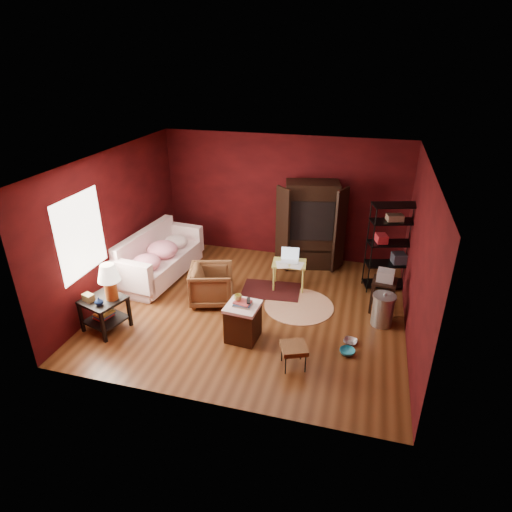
# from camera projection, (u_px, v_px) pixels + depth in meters

# --- Properties ---
(room) EXTENTS (5.54, 5.04, 2.84)m
(room) POSITION_uv_depth(u_px,v_px,m) (251.00, 240.00, 7.48)
(room) COLOR brown
(room) RESTS_ON ground
(sofa) EXTENTS (0.75, 2.10, 0.80)m
(sofa) POSITION_uv_depth(u_px,v_px,m) (158.00, 261.00, 9.01)
(sofa) COLOR white
(sofa) RESTS_ON ground
(armchair) EXTENTS (0.92, 0.95, 0.80)m
(armchair) POSITION_uv_depth(u_px,v_px,m) (212.00, 283.00, 8.14)
(armchair) COLOR black
(armchair) RESTS_ON ground
(pet_bowl_steel) EXTENTS (0.23, 0.09, 0.23)m
(pet_bowl_steel) POSITION_uv_depth(u_px,v_px,m) (351.00, 337.00, 7.08)
(pet_bowl_steel) COLOR #B9BCC1
(pet_bowl_steel) RESTS_ON ground
(pet_bowl_turquoise) EXTENTS (0.25, 0.09, 0.25)m
(pet_bowl_turquoise) POSITION_uv_depth(u_px,v_px,m) (348.00, 347.00, 6.82)
(pet_bowl_turquoise) COLOR #29A5C2
(pet_bowl_turquoise) RESTS_ON ground
(vase) EXTENTS (0.19, 0.19, 0.14)m
(vase) POSITION_uv_depth(u_px,v_px,m) (99.00, 301.00, 7.05)
(vase) COLOR #0D1D44
(vase) RESTS_ON side_table
(mug) EXTENTS (0.15, 0.13, 0.13)m
(mug) POSITION_uv_depth(u_px,v_px,m) (238.00, 297.00, 6.94)
(mug) COLOR #D3CC67
(mug) RESTS_ON hamper
(side_table) EXTENTS (0.78, 0.78, 1.24)m
(side_table) POSITION_uv_depth(u_px,v_px,m) (106.00, 291.00, 7.19)
(side_table) COLOR black
(side_table) RESTS_ON ground
(sofa_cushions) EXTENTS (1.10, 2.30, 0.93)m
(sofa_cushions) POSITION_uv_depth(u_px,v_px,m) (158.00, 258.00, 9.00)
(sofa_cushions) COLOR white
(sofa_cushions) RESTS_ON sofa
(hamper) EXTENTS (0.57, 0.57, 0.75)m
(hamper) POSITION_uv_depth(u_px,v_px,m) (243.00, 321.00, 7.10)
(hamper) COLOR #3E1F0E
(hamper) RESTS_ON ground
(footstool) EXTENTS (0.50, 0.50, 0.39)m
(footstool) POSITION_uv_depth(u_px,v_px,m) (294.00, 349.00, 6.46)
(footstool) COLOR black
(footstool) RESTS_ON ground
(rug_round) EXTENTS (1.69, 1.69, 0.01)m
(rug_round) POSITION_uv_depth(u_px,v_px,m) (299.00, 306.00, 8.15)
(rug_round) COLOR beige
(rug_round) RESTS_ON ground
(rug_oriental) EXTENTS (1.22, 0.87, 0.01)m
(rug_oriental) POSITION_uv_depth(u_px,v_px,m) (271.00, 290.00, 8.67)
(rug_oriental) COLOR #4E1415
(rug_oriental) RESTS_ON ground
(laptop_desk) EXTENTS (0.72, 0.59, 0.83)m
(laptop_desk) POSITION_uv_depth(u_px,v_px,m) (289.00, 265.00, 8.58)
(laptop_desk) COLOR #E7E56A
(laptop_desk) RESTS_ON ground
(tv_armoire) EXTENTS (1.49, 0.99, 1.92)m
(tv_armoire) POSITION_uv_depth(u_px,v_px,m) (311.00, 224.00, 9.29)
(tv_armoire) COLOR black
(tv_armoire) RESTS_ON ground
(wire_shelving) EXTENTS (0.95, 0.62, 1.80)m
(wire_shelving) POSITION_uv_depth(u_px,v_px,m) (392.00, 244.00, 8.36)
(wire_shelving) COLOR black
(wire_shelving) RESTS_ON ground
(small_stand) EXTENTS (0.47, 0.47, 0.84)m
(small_stand) POSITION_uv_depth(u_px,v_px,m) (385.00, 281.00, 7.75)
(small_stand) COLOR black
(small_stand) RESTS_ON ground
(trash_can) EXTENTS (0.49, 0.49, 0.63)m
(trash_can) POSITION_uv_depth(u_px,v_px,m) (383.00, 310.00, 7.50)
(trash_can) COLOR #A9AEB1
(trash_can) RESTS_ON ground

